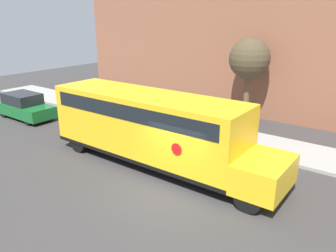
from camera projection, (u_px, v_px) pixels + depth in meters
The scene contains 6 objects.
ground_plane at pixel (170, 192), 12.32m from camera, with size 60.00×60.00×0.00m, color #3A3838.
sidewalk_strip at pixel (242, 140), 17.25m from camera, with size 44.00×3.00×0.15m.
building_backdrop at pixel (294, 13), 20.15m from camera, with size 32.00×4.00×13.00m.
school_bus at pixel (151, 125), 14.17m from camera, with size 10.85×2.57×3.15m.
parked_car at pixel (25, 106), 21.03m from camera, with size 4.26×1.74×1.62m.
tree_near_sidewalk at pixel (249, 60), 19.26m from camera, with size 2.41×2.41×5.12m.
Camera 1 is at (6.44, -8.78, 6.27)m, focal length 35.00 mm.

